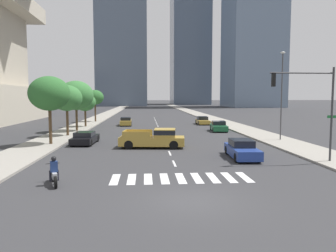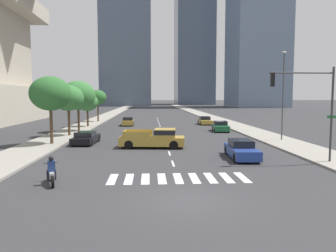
{
  "view_description": "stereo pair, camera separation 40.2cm",
  "coord_description": "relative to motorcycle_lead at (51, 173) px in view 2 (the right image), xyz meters",
  "views": [
    {
      "loc": [
        -1.94,
        -13.67,
        4.5
      ],
      "look_at": [
        0.0,
        13.91,
        2.0
      ],
      "focal_mm": 34.9,
      "sensor_mm": 36.0,
      "label": 1
    },
    {
      "loc": [
        -1.54,
        -13.7,
        4.5
      ],
      "look_at": [
        0.0,
        13.91,
        2.0
      ],
      "focal_mm": 34.9,
      "sensor_mm": 36.0,
      "label": 2
    }
  ],
  "objects": [
    {
      "name": "sedan_black_4",
      "position": [
        -1.05,
        14.53,
        -0.03
      ],
      "size": [
        2.14,
        4.62,
        1.18
      ],
      "rotation": [
        0.0,
        0.0,
        1.51
      ],
      "color": "black",
      "rests_on": "ground"
    },
    {
      "name": "sidewalk_east",
      "position": [
        18.07,
        26.93,
        -0.51
      ],
      "size": [
        4.0,
        260.0,
        0.15
      ],
      "primitive_type": "cube",
      "color": "gray",
      "rests_on": "ground"
    },
    {
      "name": "office_tower_left_skyline",
      "position": [
        -6.32,
        148.44,
        50.46
      ],
      "size": [
        24.05,
        25.62,
        103.15
      ],
      "color": "slate",
      "rests_on": "ground"
    },
    {
      "name": "street_tree_fifth",
      "position": [
        -4.05,
        41.25,
        3.76
      ],
      "size": [
        3.01,
        3.01,
        5.51
      ],
      "color": "#4C3823",
      "rests_on": "sidewalk_west"
    },
    {
      "name": "sedan_gold_3",
      "position": [
        14.0,
        35.63,
        -0.0
      ],
      "size": [
        1.88,
        4.54,
        1.27
      ],
      "rotation": [
        0.0,
        0.0,
        -1.58
      ],
      "color": "#B28E38",
      "rests_on": "ground"
    },
    {
      "name": "sedan_blue_2",
      "position": [
        11.77,
        6.57,
        0.03
      ],
      "size": [
        1.99,
        4.83,
        1.33
      ],
      "rotation": [
        0.0,
        0.0,
        -1.62
      ],
      "color": "navy",
      "rests_on": "ground"
    },
    {
      "name": "street_tree_fourth",
      "position": [
        -4.05,
        31.61,
        3.1
      ],
      "size": [
        3.09,
        3.09,
        4.86
      ],
      "color": "#4C3823",
      "rests_on": "sidewalk_west"
    },
    {
      "name": "sedan_gold_1",
      "position": [
        1.65,
        34.36,
        0.01
      ],
      "size": [
        1.91,
        4.49,
        1.28
      ],
      "rotation": [
        0.0,
        0.0,
        1.61
      ],
      "color": "#B28E38",
      "rests_on": "ground"
    },
    {
      "name": "sidewalk_west",
      "position": [
        -4.85,
        26.93,
        -0.51
      ],
      "size": [
        4.0,
        260.0,
        0.15
      ],
      "primitive_type": "cube",
      "color": "gray",
      "rests_on": "ground"
    },
    {
      "name": "sedan_green_0",
      "position": [
        14.23,
        24.97,
        0.02
      ],
      "size": [
        2.22,
        4.36,
        1.32
      ],
      "rotation": [
        0.0,
        0.0,
        -1.66
      ],
      "color": "#1E6038",
      "rests_on": "ground"
    },
    {
      "name": "office_tower_right_skyline",
      "position": [
        51.46,
        124.68,
        40.44
      ],
      "size": [
        21.98,
        25.93,
        94.85
      ],
      "color": "slate",
      "rests_on": "ground"
    },
    {
      "name": "lane_divider_center",
      "position": [
        6.61,
        28.84,
        -0.58
      ],
      "size": [
        0.14,
        50.0,
        0.01
      ],
      "color": "silver",
      "rests_on": "ground"
    },
    {
      "name": "crosswalk_near",
      "position": [
        6.61,
        0.84,
        -0.58
      ],
      "size": [
        7.65,
        2.39,
        0.01
      ],
      "color": "silver",
      "rests_on": "ground"
    },
    {
      "name": "street_tree_second",
      "position": [
        -4.05,
        20.49,
        3.74
      ],
      "size": [
        3.41,
        3.41,
        5.64
      ],
      "color": "#4C3823",
      "rests_on": "sidewalk_west"
    },
    {
      "name": "traffic_signal_near",
      "position": [
        15.62,
        4.28,
        3.86
      ],
      "size": [
        4.63,
        0.28,
        6.3
      ],
      "rotation": [
        0.0,
        0.0,
        3.14
      ],
      "color": "#333335",
      "rests_on": "sidewalk_east"
    },
    {
      "name": "street_tree_nearest",
      "position": [
        -4.05,
        13.85,
        4.18
      ],
      "size": [
        3.71,
        3.71,
        6.21
      ],
      "color": "#4C3823",
      "rests_on": "sidewalk_west"
    },
    {
      "name": "ground_plane",
      "position": [
        6.61,
        -3.07,
        -0.58
      ],
      "size": [
        800.0,
        800.0,
        0.0
      ],
      "primitive_type": "plane",
      "color": "#333335"
    },
    {
      "name": "street_tree_third",
      "position": [
        -4.05,
        25.49,
        4.05
      ],
      "size": [
        4.38,
        4.38,
        6.35
      ],
      "color": "#4C3823",
      "rests_on": "sidewalk_west"
    },
    {
      "name": "street_lamp_east",
      "position": [
        18.37,
        15.27,
        4.58
      ],
      "size": [
        0.5,
        0.24,
        8.8
      ],
      "color": "#3F3F42",
      "rests_on": "sidewalk_east"
    },
    {
      "name": "motorcycle_lead",
      "position": [
        0.0,
        0.0,
        0.0
      ],
      "size": [
        0.99,
        1.99,
        1.49
      ],
      "rotation": [
        0.0,
        0.0,
        1.92
      ],
      "color": "black",
      "rests_on": "ground"
    },
    {
      "name": "pickup_truck",
      "position": [
        5.55,
        11.79,
        0.23
      ],
      "size": [
        5.86,
        2.64,
        1.67
      ],
      "rotation": [
        0.0,
        0.0,
        -0.1
      ],
      "color": "#B28E38",
      "rests_on": "ground"
    }
  ]
}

